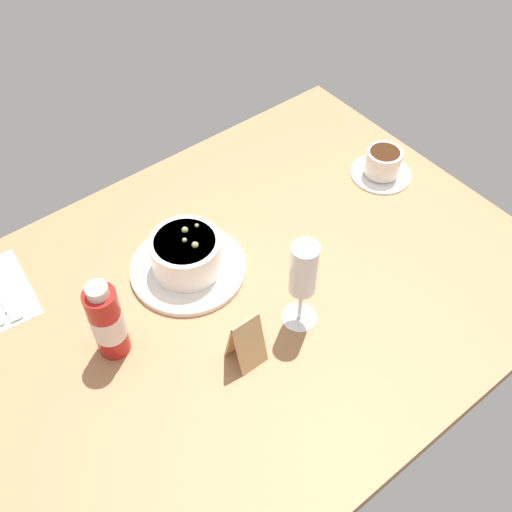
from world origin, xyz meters
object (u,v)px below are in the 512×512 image
Objects in this scene: porridge_bowl at (187,257)px; wine_glass at (303,274)px; menu_card at (246,340)px; coffee_cup at (383,164)px; sauce_bottle_red at (107,322)px; creamer_jug at (306,257)px.

wine_glass is (-9.71, 22.01, 8.95)cm from porridge_bowl.
porridge_bowl is 2.06× the size of menu_card.
menu_card is at bearing 19.62° from coffee_cup.
wine_glass is 33.89cm from sauce_bottle_red.
porridge_bowl is 1.30× the size of sauce_bottle_red.
coffee_cup is (-49.95, 3.67, -1.04)cm from porridge_bowl.
creamer_jug is 0.53× the size of menu_card.
sauce_bottle_red is at bearing -43.11° from menu_card.
wine_glass is at bearing -177.49° from menu_card.
coffee_cup is 1.23× the size of menu_card.
porridge_bowl reaches higher than creamer_jug.
creamer_jug is 0.34× the size of sauce_bottle_red.
porridge_bowl reaches higher than coffee_cup.
coffee_cup reaches higher than creamer_jug.
wine_glass is at bearing 43.57° from creamer_jug.
creamer_jug is 23.82cm from menu_card.
coffee_cup is at bearing -162.68° from creamer_jug.
sauce_bottle_red is (29.79, -15.37, -4.94)cm from wine_glass.
porridge_bowl is 21.53cm from sauce_bottle_red.
menu_card is (3.06, 22.57, 1.47)cm from porridge_bowl.
porridge_bowl is at bearing -66.21° from wine_glass.
porridge_bowl is 25.67cm from wine_glass.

